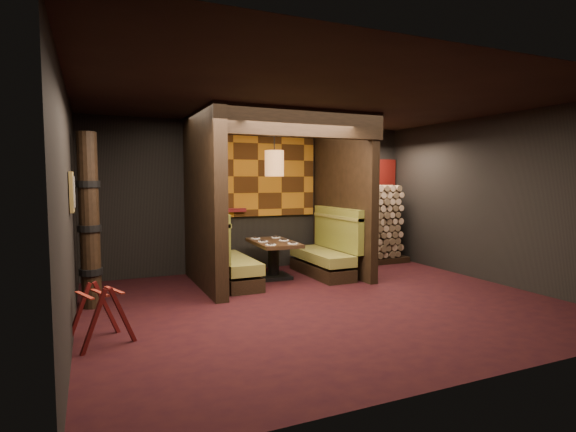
# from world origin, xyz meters

# --- Properties ---
(floor) EXTENTS (6.50, 5.50, 0.02)m
(floor) POSITION_xyz_m (0.00, 0.00, -0.01)
(floor) COLOR black
(floor) RESTS_ON ground
(ceiling) EXTENTS (6.50, 5.50, 0.02)m
(ceiling) POSITION_xyz_m (0.00, 0.00, 2.86)
(ceiling) COLOR black
(ceiling) RESTS_ON ground
(wall_back) EXTENTS (6.50, 0.02, 2.85)m
(wall_back) POSITION_xyz_m (0.00, 2.76, 1.43)
(wall_back) COLOR black
(wall_back) RESTS_ON ground
(wall_front) EXTENTS (6.50, 0.02, 2.85)m
(wall_front) POSITION_xyz_m (0.00, -2.76, 1.43)
(wall_front) COLOR black
(wall_front) RESTS_ON ground
(wall_left) EXTENTS (0.02, 5.50, 2.85)m
(wall_left) POSITION_xyz_m (-3.26, 0.00, 1.43)
(wall_left) COLOR black
(wall_left) RESTS_ON ground
(wall_right) EXTENTS (0.02, 5.50, 2.85)m
(wall_right) POSITION_xyz_m (3.26, 0.00, 1.43)
(wall_right) COLOR black
(wall_right) RESTS_ON ground
(partition_left) EXTENTS (0.20, 2.20, 2.85)m
(partition_left) POSITION_xyz_m (-1.35, 1.65, 1.43)
(partition_left) COLOR black
(partition_left) RESTS_ON floor
(partition_right) EXTENTS (0.15, 2.10, 2.85)m
(partition_right) POSITION_xyz_m (1.30, 1.70, 1.43)
(partition_right) COLOR black
(partition_right) RESTS_ON floor
(header_beam) EXTENTS (2.85, 0.18, 0.44)m
(header_beam) POSITION_xyz_m (-0.02, 0.70, 2.63)
(header_beam) COLOR black
(header_beam) RESTS_ON partition_left
(tapa_back_panel) EXTENTS (2.40, 0.06, 1.55)m
(tapa_back_panel) POSITION_xyz_m (-0.02, 2.71, 1.82)
(tapa_back_panel) COLOR #A46114
(tapa_back_panel) RESTS_ON wall_back
(tapa_side_panel) EXTENTS (0.04, 1.85, 1.45)m
(tapa_side_panel) POSITION_xyz_m (-1.23, 1.82, 1.85)
(tapa_side_panel) COLOR #A46114
(tapa_side_panel) RESTS_ON partition_left
(lacquer_shelf) EXTENTS (0.60, 0.12, 0.07)m
(lacquer_shelf) POSITION_xyz_m (-0.60, 2.65, 1.18)
(lacquer_shelf) COLOR #571417
(lacquer_shelf) RESTS_ON wall_back
(booth_bench_left) EXTENTS (0.68, 1.60, 1.14)m
(booth_bench_left) POSITION_xyz_m (-0.96, 1.65, 0.40)
(booth_bench_left) COLOR black
(booth_bench_left) RESTS_ON floor
(booth_bench_right) EXTENTS (0.68, 1.60, 1.14)m
(booth_bench_right) POSITION_xyz_m (0.93, 1.65, 0.40)
(booth_bench_right) COLOR black
(booth_bench_right) RESTS_ON floor
(dining_table) EXTENTS (0.74, 1.29, 0.67)m
(dining_table) POSITION_xyz_m (-0.07, 1.79, 0.43)
(dining_table) COLOR black
(dining_table) RESTS_ON floor
(place_settings) EXTENTS (0.62, 1.06, 0.03)m
(place_settings) POSITION_xyz_m (-0.07, 1.79, 0.68)
(place_settings) COLOR white
(place_settings) RESTS_ON dining_table
(pendant_lamp) EXTENTS (0.34, 0.34, 1.04)m
(pendant_lamp) POSITION_xyz_m (-0.07, 1.74, 2.04)
(pendant_lamp) COLOR #986538
(pendant_lamp) RESTS_ON ceiling
(framed_picture) EXTENTS (0.05, 0.36, 0.46)m
(framed_picture) POSITION_xyz_m (-3.22, 0.10, 1.62)
(framed_picture) COLOR olive
(framed_picture) RESTS_ON wall_left
(luggage_rack) EXTENTS (0.74, 0.64, 0.68)m
(luggage_rack) POSITION_xyz_m (-2.97, -0.43, 0.34)
(luggage_rack) COLOR #4E0F0E
(luggage_rack) RESTS_ON floor
(totem_column) EXTENTS (0.31, 0.31, 2.40)m
(totem_column) POSITION_xyz_m (-3.05, 1.10, 1.19)
(totem_column) COLOR black
(totem_column) RESTS_ON floor
(firewood_stack) EXTENTS (1.73, 0.70, 1.64)m
(firewood_stack) POSITION_xyz_m (2.29, 2.35, 0.82)
(firewood_stack) COLOR black
(firewood_stack) RESTS_ON floor
(mosaic_header) EXTENTS (1.83, 0.10, 0.56)m
(mosaic_header) POSITION_xyz_m (2.29, 2.68, 1.92)
(mosaic_header) COLOR maroon
(mosaic_header) RESTS_ON wall_back
(bay_front_post) EXTENTS (0.08, 0.08, 2.85)m
(bay_front_post) POSITION_xyz_m (1.39, 1.96, 1.43)
(bay_front_post) COLOR black
(bay_front_post) RESTS_ON floor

